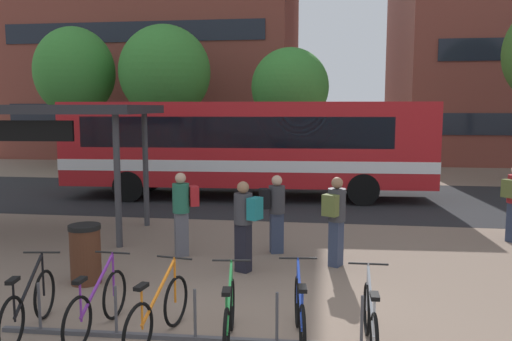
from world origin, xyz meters
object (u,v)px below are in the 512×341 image
transit_shelter (30,114)px  commuter_red_pack_3 (183,208)px  parked_bicycle_green_3 (229,318)px  parked_bicycle_blue_4 (300,314)px  parked_bicycle_black_0 (29,306)px  commuter_teal_pack_4 (245,220)px  parked_bicycle_purple_1 (97,306)px  city_bus (249,145)px  street_tree_3 (75,72)px  street_tree_0 (290,87)px  street_tree_1 (165,72)px  parked_bicycle_orange_2 (158,313)px  trash_bin (85,254)px  commuter_olive_pack_1 (336,215)px  commuter_black_pack_5 (275,208)px  parked_bicycle_silver_5 (370,323)px

transit_shelter → commuter_red_pack_3: size_ratio=3.34×
parked_bicycle_green_3 → parked_bicycle_blue_4: same height
parked_bicycle_black_0 → commuter_teal_pack_4: commuter_teal_pack_4 is taller
parked_bicycle_green_3 → parked_bicycle_purple_1: bearing=78.9°
parked_bicycle_black_0 → parked_bicycle_green_3: size_ratio=1.00×
city_bus → street_tree_3: (-9.68, 7.00, 2.96)m
street_tree_0 → street_tree_1: 6.07m
parked_bicycle_orange_2 → commuter_teal_pack_4: (0.67, 2.94, 0.60)m
parked_bicycle_orange_2 → trash_bin: size_ratio=1.66×
transit_shelter → commuter_olive_pack_1: size_ratio=3.34×
commuter_black_pack_5 → commuter_olive_pack_1: bearing=-50.1°
parked_bicycle_black_0 → street_tree_3: (-8.32, 17.76, 4.35)m
parked_bicycle_black_0 → commuter_red_pack_3: (1.04, 3.81, 0.61)m
parked_bicycle_green_3 → commuter_olive_pack_1: (1.38, 3.52, 0.61)m
parked_bicycle_green_3 → trash_bin: 3.53m
commuter_teal_pack_4 → trash_bin: (-2.63, -0.97, -0.46)m
transit_shelter → parked_bicycle_orange_2: bearing=-50.0°
city_bus → parked_bicycle_orange_2: size_ratio=7.10×
city_bus → commuter_olive_pack_1: 7.79m
transit_shelter → city_bus: bearing=49.4°
city_bus → street_tree_1: size_ratio=1.76×
parked_bicycle_black_0 → transit_shelter: size_ratio=0.30×
parked_bicycle_orange_2 → parked_bicycle_blue_4: (1.82, 0.20, 0.00)m
parked_bicycle_purple_1 → parked_bicycle_orange_2: size_ratio=1.01×
commuter_teal_pack_4 → street_tree_0: street_tree_0 is taller
commuter_olive_pack_1 → commuter_black_pack_5: bearing=86.8°
parked_bicycle_blue_4 → commuter_black_pack_5: size_ratio=1.05×
commuter_red_pack_3 → street_tree_1: size_ratio=0.25×
parked_bicycle_silver_5 → commuter_red_pack_3: 5.11m
transit_shelter → trash_bin: bearing=-51.2°
parked_bicycle_orange_2 → commuter_black_pack_5: (1.09, 4.25, 0.56)m
parked_bicycle_purple_1 → street_tree_1: size_ratio=0.25×
commuter_olive_pack_1 → parked_bicycle_green_3: bearing=-173.5°
trash_bin → street_tree_3: 18.25m
parked_bicycle_orange_2 → street_tree_3: size_ratio=0.25×
parked_bicycle_black_0 → commuter_black_pack_5: bearing=-42.4°
parked_bicycle_green_3 → street_tree_1: (-6.44, 17.61, 4.29)m
parked_bicycle_black_0 → transit_shelter: bearing=21.9°
parked_bicycle_black_0 → commuter_teal_pack_4: size_ratio=1.01×
trash_bin → street_tree_1: (-3.53, 15.62, 4.16)m
parked_bicycle_purple_1 → parked_bicycle_blue_4: same height
commuter_black_pack_5 → parked_bicycle_orange_2: bearing=-123.4°
parked_bicycle_blue_4 → commuter_teal_pack_4: commuter_teal_pack_4 is taller
parked_bicycle_purple_1 → commuter_olive_pack_1: 4.71m
commuter_black_pack_5 → street_tree_0: size_ratio=0.29×
transit_shelter → street_tree_0: (5.25, 11.84, 1.05)m
parked_bicycle_green_3 → commuter_olive_pack_1: bearing=-28.4°
parked_bicycle_green_3 → trash_bin: (-2.90, 1.99, 0.13)m
parked_bicycle_orange_2 → parked_bicycle_green_3: bearing=-81.9°
commuter_red_pack_3 → trash_bin: bearing=28.9°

